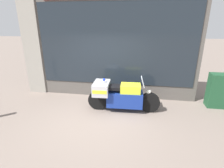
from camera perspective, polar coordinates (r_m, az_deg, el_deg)
The scene contains 5 objects.
ground_plane at distance 5.41m, azimuth -5.26°, elevation -11.41°, with size 60.00×60.00×0.00m, color gray.
shop_building at distance 6.72m, azimuth -4.59°, elevation 12.47°, with size 6.62×0.55×3.90m.
window_display at distance 6.97m, azimuth 0.96°, elevation 0.31°, with size 5.44×0.30×2.05m.
paramedic_motorcycle at distance 5.68m, azimuth 2.29°, elevation -3.48°, with size 2.34×0.80×1.17m.
utility_cabinet at distance 6.99m, azimuth 32.63°, elevation -1.93°, with size 0.98×0.42×1.18m, color #1E4C2D.
Camera 1 is at (1.21, -4.49, 2.77)m, focal length 28.00 mm.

